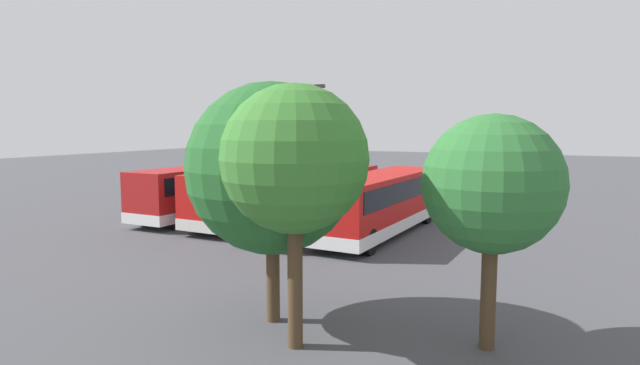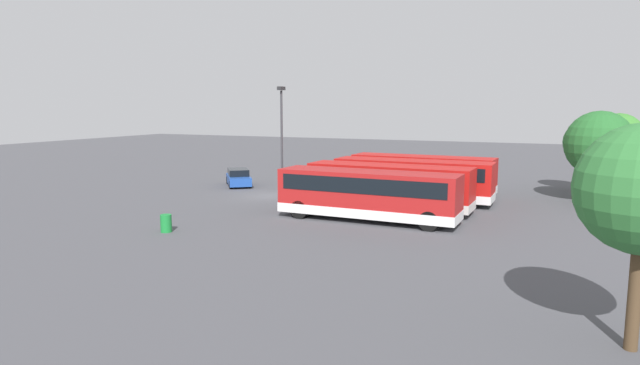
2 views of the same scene
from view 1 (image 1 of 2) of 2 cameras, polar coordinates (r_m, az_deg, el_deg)
The scene contains 12 objects.
ground_plane at distance 37.03m, azimuth 3.95°, elevation -1.97°, with size 140.00×140.00×0.00m, color #47474C.
bus_single_deck_near_end at distance 25.32m, azimuth 6.67°, elevation -2.09°, with size 3.07×10.92×2.95m.
bus_single_deck_second at distance 26.52m, azimuth -0.38°, elevation -1.67°, with size 2.70×11.13×2.95m.
bus_single_deck_third at distance 28.84m, azimuth -6.49°, elevation -1.08°, with size 2.88×10.79×2.95m.
bus_single_deck_fourth at distance 31.11m, azimuth -12.09°, elevation -0.64°, with size 2.80×10.81×2.95m.
car_hatchback_silver at distance 34.29m, azimuth 13.93°, elevation -1.61°, with size 4.81×3.83×1.43m.
car_small_green at distance 40.55m, azimuth 11.37°, elevation -0.37°, with size 4.41×3.99×1.43m.
lamp_post_tall at distance 35.47m, azimuth -0.04°, elevation 5.32°, with size 0.70×0.30×8.05m.
waste_bin_yellow at distance 42.62m, azimuth -12.25°, elevation -0.38°, with size 0.60×0.60×0.95m, color #197F33.
tree_midleft at distance 12.57m, azimuth 18.39°, elevation -0.26°, with size 3.23×3.23×5.55m.
tree_midright at distance 11.98m, azimuth -2.82°, elevation 2.48°, with size 3.47×3.47×6.25m.
tree_rightmost at distance 13.73m, azimuth -5.30°, elevation 1.55°, with size 4.53×4.53×6.43m.
Camera 1 is at (-13.65, 34.02, 5.26)m, focal length 29.16 mm.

